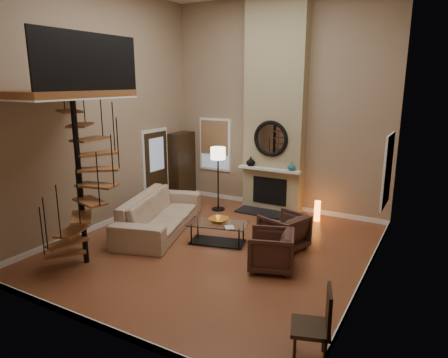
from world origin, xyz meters
The scene contains 32 objects.
ground centered at (0.00, 0.00, -0.01)m, with size 6.00×6.50×0.01m, color brown.
back_wall centered at (0.00, 3.25, 2.75)m, with size 6.00×0.02×5.50m, color #967D61.
front_wall centered at (0.00, -3.25, 2.75)m, with size 6.00×0.02×5.50m, color #967D61.
left_wall centered at (-3.00, 0.00, 2.75)m, with size 0.02×6.50×5.50m, color #967D61.
right_wall centered at (3.00, 0.00, 2.75)m, with size 0.02×6.50×5.50m, color #967D61.
baseboard_back centered at (0.00, 3.24, 0.06)m, with size 6.00×0.02×0.12m, color white.
baseboard_front centered at (0.00, -3.24, 0.06)m, with size 6.00×0.02×0.12m, color white.
baseboard_left centered at (-2.99, 0.00, 0.06)m, with size 0.02×6.50×0.12m, color white.
baseboard_right centered at (2.99, 0.00, 0.06)m, with size 0.02×6.50×0.12m, color white.
chimney_breast centered at (0.00, 3.06, 2.75)m, with size 1.60×0.38×5.50m, color #9C8F65.
hearth centered at (0.00, 2.57, 0.02)m, with size 1.50×0.60×0.04m, color black.
firebox centered at (0.00, 2.86, 0.55)m, with size 0.95×0.02×0.72m, color black.
mantel centered at (0.00, 2.78, 1.15)m, with size 1.70×0.18×0.06m, color white.
mirror_frame centered at (0.00, 2.84, 1.95)m, with size 0.94×0.94×0.10m, color black.
mirror_disc centered at (0.00, 2.85, 1.95)m, with size 0.80×0.80×0.01m, color white.
vase_left centered at (-0.55, 2.82, 1.30)m, with size 0.24×0.24×0.25m, color black.
vase_right centered at (0.60, 2.82, 1.28)m, with size 0.20×0.20×0.21m, color #1B5E61.
window_back centered at (-1.90, 3.22, 1.62)m, with size 1.02×0.06×1.52m.
window_right centered at (2.97, 2.00, 1.63)m, with size 0.06×1.02×1.52m.
entry_door centered at (-2.95, 1.80, 1.05)m, with size 0.10×1.05×2.16m.
loft centered at (-2.04, -1.80, 3.24)m, with size 1.70×2.20×1.09m.
spiral_stair centered at (-1.78, -1.79, 1.78)m, with size 1.47×1.47×4.06m.
hutch centered at (-2.80, 2.78, 0.95)m, with size 0.42×0.88×1.97m, color black.
sofa centered at (-1.67, 0.30, 0.40)m, with size 2.96×1.16×0.86m, color tan.
armchair_near centered at (1.32, 0.70, 0.35)m, with size 0.82×0.84×0.76m, color #42271E.
armchair_far centered at (1.46, -0.27, 0.35)m, with size 0.80×0.82×0.75m, color #42271E.
coffee_table centered at (-0.08, 0.27, 0.28)m, with size 1.39×0.94×0.47m.
bowl centered at (-0.08, 0.32, 0.50)m, with size 0.42×0.42×0.10m, color orange.
book centered at (0.27, 0.12, 0.46)m, with size 0.18×0.24×0.02m, color gray.
floor_lamp centered at (-1.24, 2.27, 1.41)m, with size 0.39×0.39×1.71m.
accent_lamp centered at (1.36, 2.71, 0.25)m, with size 0.15×0.15×0.52m, color orange.
side_chair centered at (2.88, -2.36, 0.53)m, with size 0.60×0.60×1.00m.
Camera 1 is at (4.03, -6.72, 3.40)m, focal length 32.27 mm.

